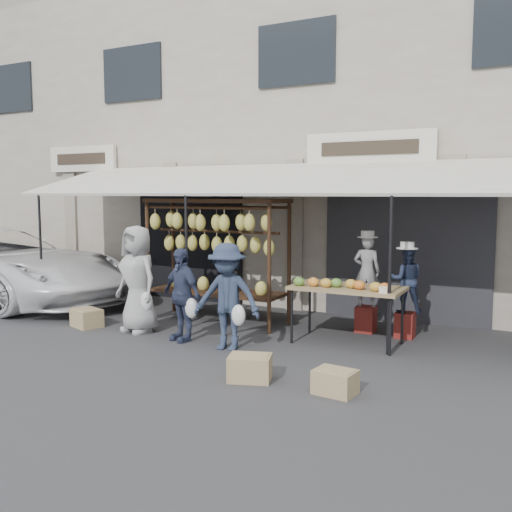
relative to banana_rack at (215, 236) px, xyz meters
The scene contains 15 objects.
ground_plane 2.53m from the banana_rack, 65.45° to the right, with size 90.00×90.00×0.00m, color #2D2D30.
shophouse 5.20m from the banana_rack, 80.10° to the left, with size 24.00×6.15×7.30m.
awning 1.38m from the banana_rack, 30.18° to the left, with size 10.00×2.35×2.92m.
banana_rack is the anchor object (origin of this frame).
produce_table 2.71m from the banana_rack, ahead, with size 1.70×0.90×1.04m.
vendor_left 2.74m from the banana_rack, 11.50° to the left, with size 0.44×0.29×1.20m, color gray.
vendor_right 3.40m from the banana_rack, ahead, with size 0.52×0.41×1.07m, color #202942.
customer_left 1.60m from the banana_rack, 122.48° to the right, with size 0.88×0.57×1.80m, color #9E9E9E.
customer_mid 1.61m from the banana_rack, 81.44° to the right, with size 0.87×0.36×1.48m, color #333C5B.
customer_right 2.01m from the banana_rack, 53.08° to the right, with size 1.03×0.59×1.60m, color #29354D.
stool_left 3.01m from the banana_rack, 11.50° to the left, with size 0.31×0.31×0.44m, color maroon.
stool_right 3.61m from the banana_rack, ahead, with size 0.30×0.30×0.42m, color maroon.
crate_near_a 3.61m from the banana_rack, 51.09° to the right, with size 0.52×0.40×0.31m, color tan.
crate_near_b 4.33m from the banana_rack, 38.57° to the right, with size 0.47×0.36×0.28m, color tan.
crate_far 2.67m from the banana_rack, 143.07° to the right, with size 0.52×0.39×0.31m, color tan.
Camera 1 is at (4.53, -6.89, 2.33)m, focal length 40.00 mm.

